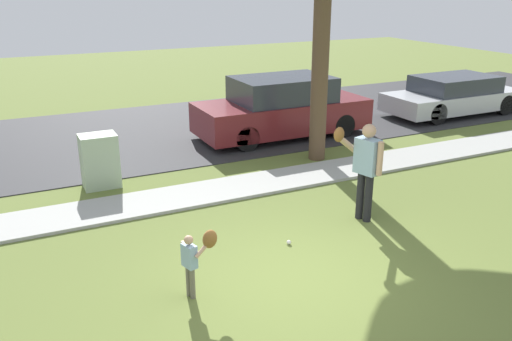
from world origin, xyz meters
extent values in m
plane|color=olive|center=(0.00, 3.50, 0.00)|extent=(48.00, 48.00, 0.00)
cube|color=#A3A39E|center=(0.00, 3.60, 0.03)|extent=(36.00, 1.20, 0.06)
cube|color=#2D2D30|center=(0.00, 8.60, 0.01)|extent=(36.00, 6.80, 0.02)
cylinder|color=black|center=(2.12, 1.14, 0.44)|extent=(0.14, 0.14, 0.89)
cylinder|color=black|center=(2.08, 1.31, 0.44)|extent=(0.14, 0.14, 0.89)
cube|color=#8CADC6|center=(2.10, 1.22, 1.20)|extent=(0.35, 0.48, 0.63)
sphere|color=tan|center=(2.10, 1.22, 1.66)|extent=(0.24, 0.24, 0.24)
cylinder|color=tan|center=(2.17, 0.97, 1.22)|extent=(0.10, 0.10, 0.59)
cylinder|color=tan|center=(1.77, 1.41, 1.43)|extent=(0.55, 0.25, 0.42)
ellipsoid|color=brown|center=(1.57, 1.35, 1.63)|extent=(0.25, 0.19, 0.26)
cylinder|color=#6B6656|center=(-1.54, 0.24, 0.23)|extent=(0.07, 0.07, 0.46)
cylinder|color=#6B6656|center=(-1.52, 0.16, 0.23)|extent=(0.07, 0.07, 0.46)
cube|color=#8CADC6|center=(-1.53, 0.20, 0.62)|extent=(0.18, 0.25, 0.33)
sphere|color=tan|center=(-1.53, 0.20, 0.86)|extent=(0.12, 0.12, 0.12)
cylinder|color=tan|center=(-1.57, 0.33, 0.63)|extent=(0.05, 0.05, 0.31)
cylinder|color=tan|center=(-1.36, 0.11, 0.74)|extent=(0.29, 0.13, 0.22)
ellipsoid|color=brown|center=(-1.26, 0.14, 0.84)|extent=(0.25, 0.19, 0.26)
sphere|color=white|center=(0.42, 0.95, 0.04)|extent=(0.07, 0.07, 0.07)
cube|color=#9EB293|center=(-1.83, 4.95, 0.56)|extent=(0.73, 0.54, 1.13)
cylinder|color=brown|center=(3.21, 4.59, 2.80)|extent=(0.39, 0.39, 5.61)
cube|color=maroon|center=(3.39, 6.69, 0.60)|extent=(4.70, 1.90, 0.80)
cube|color=#2D333D|center=(3.39, 6.69, 1.32)|extent=(2.58, 1.75, 0.65)
cylinder|color=black|center=(1.93, 5.85, 0.34)|extent=(0.64, 0.22, 0.64)
cylinder|color=black|center=(1.93, 7.53, 0.34)|extent=(0.64, 0.22, 0.64)
cylinder|color=black|center=(4.84, 5.85, 0.34)|extent=(0.64, 0.22, 0.64)
cylinder|color=black|center=(4.84, 7.53, 0.34)|extent=(0.64, 0.22, 0.64)
cube|color=silver|center=(9.56, 6.55, 0.47)|extent=(4.60, 1.80, 0.55)
cube|color=#2D333D|center=(9.56, 6.55, 1.00)|extent=(2.53, 1.66, 0.50)
cylinder|color=black|center=(8.13, 5.76, 0.34)|extent=(0.64, 0.22, 0.64)
cylinder|color=black|center=(8.13, 7.34, 0.34)|extent=(0.64, 0.22, 0.64)
cylinder|color=black|center=(10.98, 5.76, 0.34)|extent=(0.64, 0.22, 0.64)
cylinder|color=black|center=(10.98, 7.34, 0.34)|extent=(0.64, 0.22, 0.64)
camera|label=1|loc=(-3.48, -5.86, 4.08)|focal=37.45mm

